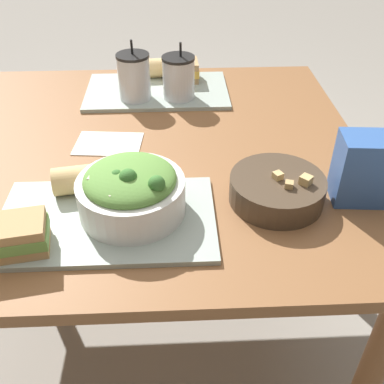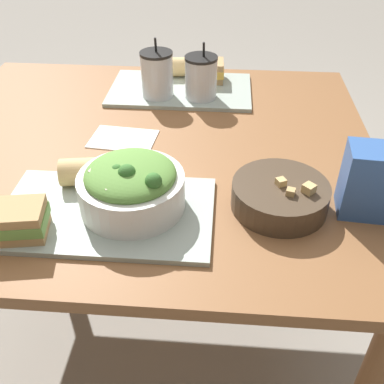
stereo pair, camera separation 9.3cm
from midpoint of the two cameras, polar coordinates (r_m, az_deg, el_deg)
ground_plane at (r=1.68m, az=-2.83°, el=-15.58°), size 12.00×12.00×0.00m
dining_table at (r=1.24m, az=-3.70°, el=2.52°), size 1.21×1.06×0.73m
tray_near at (r=0.96m, az=-8.02°, el=-2.74°), size 0.45×0.27×0.01m
tray_far at (r=1.48m, az=0.40°, el=12.82°), size 0.45×0.27×0.01m
salad_bowl at (r=0.93m, az=-4.88°, el=0.71°), size 0.22×0.22×0.12m
soup_bowl at (r=0.98m, az=13.82°, el=-0.50°), size 0.21×0.21×0.08m
sandwich_near at (r=0.92m, az=-18.81°, el=-3.60°), size 0.13×0.11×0.06m
baguette_near at (r=1.02m, az=-9.69°, el=2.55°), size 0.16×0.09×0.06m
sandwich_far at (r=1.52m, az=3.75°, el=15.08°), size 0.11×0.09×0.06m
baguette_far at (r=1.55m, az=0.42°, el=15.56°), size 0.14×0.07×0.06m
drink_cup_dark at (r=1.40m, az=-2.67°, el=14.50°), size 0.10×0.10×0.18m
drink_cup_red at (r=1.39m, az=3.12°, el=14.15°), size 0.10×0.10×0.17m
chip_bag at (r=1.00m, az=24.43°, el=1.11°), size 0.12×0.10×0.15m
napkin_folded at (r=1.22m, az=-6.56°, el=6.65°), size 0.18×0.14×0.00m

